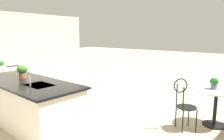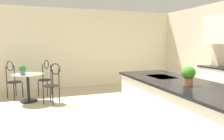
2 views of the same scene
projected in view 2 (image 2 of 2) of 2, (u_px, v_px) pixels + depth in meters
ground_plane at (125, 135)px, 3.58m from camera, size 40.00×40.00×0.00m
wall_left_window at (78, 48)px, 7.38m from camera, size 0.12×7.80×2.70m
kitchen_island at (179, 108)px, 3.52m from camera, size 2.80×1.06×0.92m
bistro_table at (28, 85)px, 5.53m from camera, size 0.80×0.80×0.74m
chair_near_window at (13, 78)px, 5.89m from camera, size 0.54×0.54×1.04m
chair_by_island at (53, 82)px, 5.33m from camera, size 0.54×0.54×1.04m
chair_toward_desk at (46, 76)px, 6.25m from camera, size 0.52×0.51×1.04m
sink_faucet at (170, 70)px, 4.02m from camera, size 0.02×0.02×0.22m
potted_plant_on_table at (22, 69)px, 5.36m from camera, size 0.17×0.17×0.24m
potted_plant_counter_near at (188, 74)px, 3.12m from camera, size 0.21×0.21×0.29m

